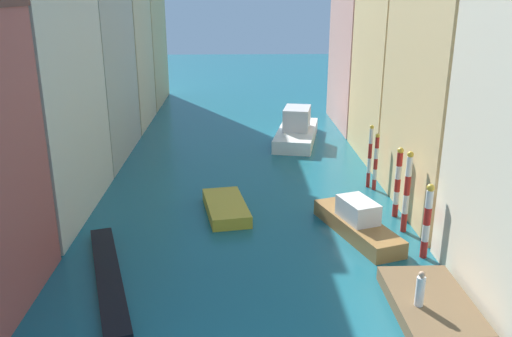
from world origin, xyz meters
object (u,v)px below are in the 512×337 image
motorboat_0 (226,208)px  gondola_black (108,276)px  person_on_dock (420,290)px  motorboat_1 (357,222)px  mooring_pole_0 (427,220)px  mooring_pole_4 (370,156)px  mooring_pole_3 (376,161)px  mooring_pole_2 (398,182)px  waterfront_dock (431,304)px  vaporetto_white (297,130)px  mooring_pole_1 (407,191)px

motorboat_0 → gondola_black: bearing=-124.8°
person_on_dock → motorboat_1: bearing=95.6°
mooring_pole_0 → mooring_pole_4: bearing=92.3°
mooring_pole_3 → motorboat_0: mooring_pole_3 is taller
motorboat_0 → mooring_pole_3: bearing=20.2°
motorboat_0 → mooring_pole_2: bearing=-4.7°
waterfront_dock → person_on_dock: person_on_dock is taller
mooring_pole_3 → vaporetto_white: 13.03m
mooring_pole_4 → mooring_pole_1: bearing=-87.5°
person_on_dock → motorboat_0: person_on_dock is taller
vaporetto_white → mooring_pole_4: bearing=-73.3°
waterfront_dock → mooring_pole_3: (1.19, 14.19, 1.68)m
mooring_pole_0 → waterfront_dock: bearing=-105.6°
mooring_pole_2 → motorboat_1: 3.97m
waterfront_dock → mooring_pole_1: (1.20, 7.68, 2.06)m
waterfront_dock → mooring_pole_2: size_ratio=1.26×
mooring_pole_3 → gondola_black: size_ratio=0.39×
motorboat_1 → mooring_pole_2: bearing=40.2°
mooring_pole_3 → motorboat_1: (-2.67, -6.82, -1.28)m
mooring_pole_1 → mooring_pole_4: 7.04m
waterfront_dock → mooring_pole_3: bearing=85.2°
mooring_pole_1 → motorboat_0: (-9.89, 2.89, -2.01)m
mooring_pole_1 → motorboat_1: bearing=-173.5°
waterfront_dock → motorboat_1: bearing=101.4°
waterfront_dock → mooring_pole_0: mooring_pole_0 is taller
mooring_pole_4 → motorboat_1: 7.87m
vaporetto_white → mooring_pole_3: bearing=-72.7°
person_on_dock → motorboat_1: size_ratio=0.22×
gondola_black → motorboat_0: size_ratio=1.86×
mooring_pole_3 → vaporetto_white: bearing=107.3°
person_on_dock → mooring_pole_2: (2.05, 10.27, 0.84)m
motorboat_1 → vaporetto_white: bearing=93.5°
person_on_dock → motorboat_0: size_ratio=0.29×
mooring_pole_2 → vaporetto_white: 17.36m
vaporetto_white → motorboat_0: bearing=-110.5°
gondola_black → motorboat_0: 9.24m
motorboat_1 → mooring_pole_0: bearing=-44.1°
mooring_pole_0 → vaporetto_white: 22.31m
mooring_pole_4 → vaporetto_white: size_ratio=0.45×
mooring_pole_4 → motorboat_0: size_ratio=0.81×
vaporetto_white → mooring_pole_0: bearing=-79.7°
gondola_black → mooring_pole_3: bearing=36.5°
mooring_pole_3 → person_on_dock: bearing=-97.4°
motorboat_0 → motorboat_1: bearing=-23.9°
mooring_pole_0 → motorboat_1: 4.09m
mooring_pole_0 → motorboat_1: mooring_pole_0 is taller
person_on_dock → mooring_pole_1: mooring_pole_1 is taller
waterfront_dock → person_on_dock: 1.35m
gondola_black → mooring_pole_4: bearing=38.3°
mooring_pole_1 → motorboat_1: 3.17m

